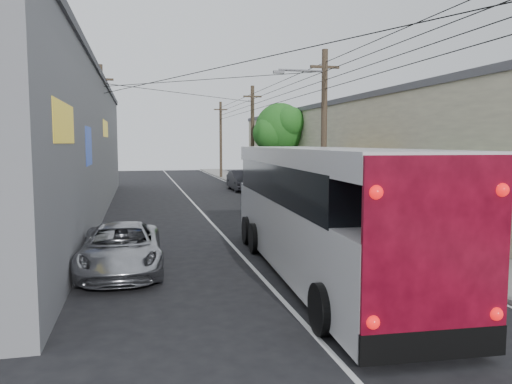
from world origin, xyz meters
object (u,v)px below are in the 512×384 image
pedestrian_near (353,196)px  pedestrian_far (367,201)px  jeepney (121,248)px  parked_suv (282,201)px  coach_bus (318,209)px  parked_car_mid (266,191)px  parked_car_far (242,181)px

pedestrian_near → pedestrian_far: bearing=71.5°
jeepney → parked_suv: 12.14m
coach_bus → jeepney: (-5.45, 1.50, -1.16)m
parked_suv → coach_bus: bearing=-106.1°
jeepney → parked_car_mid: size_ratio=1.31×
parked_suv → parked_car_far: parked_suv is taller
coach_bus → parked_suv: size_ratio=2.26×
parked_car_mid → pedestrian_near: (3.00, -6.67, 0.34)m
parked_suv → pedestrian_near: pedestrian_near is taller
parked_car_mid → coach_bus: bearing=-97.3°
pedestrian_far → parked_car_far: bearing=-64.3°
jeepney → pedestrian_far: bearing=34.4°
parked_car_far → pedestrian_near: 14.41m
jeepney → pedestrian_near: pedestrian_near is taller
pedestrian_near → pedestrian_far: size_ratio=1.14×
coach_bus → parked_car_far: coach_bus is taller
coach_bus → parked_car_far: size_ratio=2.61×
parked_car_mid → jeepney: bearing=-115.4°
parked_car_mid → pedestrian_near: size_ratio=2.18×
parked_car_mid → pedestrian_far: pedestrian_far is taller
pedestrian_near → parked_car_mid: bearing=-84.3°
parked_car_mid → pedestrian_far: (3.00, -8.36, 0.24)m
jeepney → parked_suv: parked_suv is taller
parked_car_far → pedestrian_near: pedestrian_near is taller
pedestrian_near → pedestrian_far: (0.00, -1.69, -0.10)m
coach_bus → parked_car_mid: (2.95, 17.52, -1.21)m
jeepney → parked_suv: (7.60, 9.47, 0.11)m
coach_bus → parked_car_mid: coach_bus is taller
parked_suv → parked_car_far: 14.00m
jeepney → parked_car_mid: bearing=62.8°
parked_suv → pedestrian_far: 4.21m
parked_suv → parked_car_mid: bearing=78.0°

